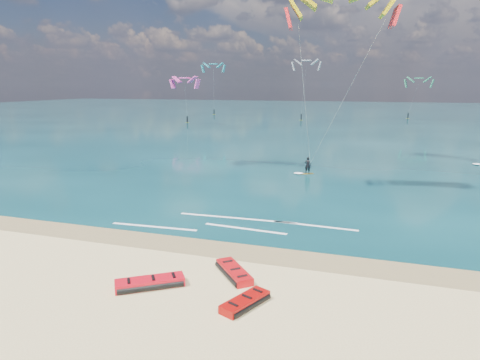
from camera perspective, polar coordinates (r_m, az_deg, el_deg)
name	(u,v)px	position (r m, az deg, el deg)	size (l,w,h in m)	color
ground	(300,148)	(57.94, 8.06, 4.24)	(320.00, 320.00, 0.00)	tan
wet_sand_strip	(181,244)	(23.29, -7.91, -8.44)	(320.00, 2.40, 0.01)	olive
sea	(341,116)	(121.20, 13.30, 8.36)	(320.00, 200.00, 0.04)	#092E34
packed_kite_left	(150,287)	(18.94, -11.88, -13.76)	(3.08, 1.20, 0.44)	red
packed_kite_mid	(234,275)	(19.54, -0.80, -12.61)	(2.78, 1.12, 0.41)	red
packed_kite_right	(245,306)	(17.14, 0.68, -16.45)	(2.41, 1.08, 0.39)	#A10906
kitesurfer_main	(324,84)	(36.94, 11.10, 12.42)	(10.15, 7.87, 16.40)	gold
shoreline_foam	(237,224)	(26.10, -0.45, -5.88)	(14.40, 3.62, 0.01)	white
distant_kites	(315,96)	(98.52, 9.91, 10.97)	(80.24, 32.00, 13.65)	gray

